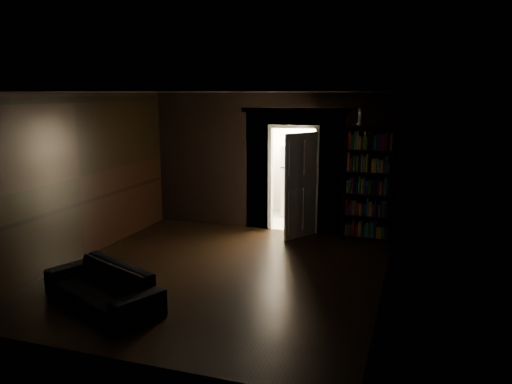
{
  "coord_description": "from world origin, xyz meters",
  "views": [
    {
      "loc": [
        2.89,
        -6.91,
        2.79
      ],
      "look_at": [
        0.32,
        0.9,
        1.15
      ],
      "focal_mm": 35.0,
      "sensor_mm": 36.0,
      "label": 1
    }
  ],
  "objects": [
    {
      "name": "ground",
      "position": [
        0.0,
        0.0,
        0.0
      ],
      "size": [
        5.5,
        5.5,
        0.0
      ],
      "primitive_type": "plane",
      "color": "black",
      "rests_on": "ground"
    },
    {
      "name": "room_walls",
      "position": [
        -0.01,
        1.07,
        1.68
      ],
      "size": [
        5.02,
        5.61,
        2.84
      ],
      "color": "black",
      "rests_on": "ground"
    },
    {
      "name": "kitchen_alcove",
      "position": [
        0.5,
        3.87,
        1.21
      ],
      "size": [
        2.2,
        1.8,
        2.6
      ],
      "color": "#BCB4A4",
      "rests_on": "ground"
    },
    {
      "name": "sofa",
      "position": [
        -0.99,
        -1.63,
        0.36
      ],
      "size": [
        2.02,
        1.49,
        0.71
      ],
      "primitive_type": "imported",
      "rotation": [
        0.0,
        0.0,
        -0.42
      ],
      "color": "black",
      "rests_on": "ground"
    },
    {
      "name": "bookshelf",
      "position": [
        2.0,
        2.59,
        1.1
      ],
      "size": [
        0.94,
        0.49,
        2.2
      ],
      "primitive_type": "cube",
      "rotation": [
        0.0,
        0.0,
        0.19
      ],
      "color": "black",
      "rests_on": "ground"
    },
    {
      "name": "refrigerator",
      "position": [
        0.33,
        4.11,
        0.82
      ],
      "size": [
        0.83,
        0.78,
        1.65
      ],
      "primitive_type": "cube",
      "rotation": [
        0.0,
        0.0,
        -0.15
      ],
      "color": "silver",
      "rests_on": "ground"
    },
    {
      "name": "door",
      "position": [
        0.75,
        2.37,
        1.02
      ],
      "size": [
        0.48,
        0.75,
        2.05
      ],
      "primitive_type": "cube",
      "rotation": [
        0.0,
        0.0,
        1.03
      ],
      "color": "silver",
      "rests_on": "ground"
    },
    {
      "name": "figurine",
      "position": [
        1.81,
        2.51,
        2.35
      ],
      "size": [
        0.13,
        0.13,
        0.31
      ],
      "primitive_type": "cube",
      "rotation": [
        0.0,
        0.0,
        -0.34
      ],
      "color": "white",
      "rests_on": "bookshelf"
    },
    {
      "name": "bottles",
      "position": [
        0.34,
        4.0,
        1.78
      ],
      "size": [
        0.62,
        0.16,
        0.25
      ],
      "primitive_type": "cube",
      "rotation": [
        0.0,
        0.0,
        0.14
      ],
      "color": "black",
      "rests_on": "refrigerator"
    }
  ]
}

